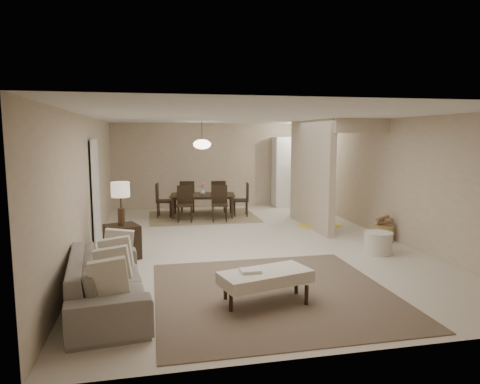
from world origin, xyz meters
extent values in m
plane|color=beige|center=(0.00, 0.00, 0.00)|extent=(9.00, 9.00, 0.00)
plane|color=white|center=(0.00, 0.00, 2.50)|extent=(9.00, 9.00, 0.00)
plane|color=tan|center=(0.00, 4.50, 1.25)|extent=(6.00, 0.00, 6.00)
plane|color=tan|center=(-3.00, 0.00, 1.25)|extent=(0.00, 9.00, 9.00)
plane|color=tan|center=(3.00, 0.00, 1.25)|extent=(0.00, 9.00, 9.00)
cube|color=tan|center=(1.80, 1.25, 1.25)|extent=(0.15, 2.50, 2.50)
cube|color=black|center=(-2.97, 0.60, 1.02)|extent=(0.04, 0.90, 2.04)
cube|color=white|center=(2.35, 4.15, 1.05)|extent=(1.20, 0.55, 2.10)
cylinder|color=white|center=(2.30, 3.20, 2.46)|extent=(0.44, 0.44, 0.05)
cube|color=brown|center=(-0.26, -2.77, 0.01)|extent=(3.20, 3.20, 0.01)
imported|color=gray|center=(-2.45, -2.77, 0.33)|extent=(2.36, 1.14, 0.66)
cube|color=beige|center=(-0.46, -3.07, 0.34)|extent=(1.27, 0.82, 0.16)
cylinder|color=black|center=(-0.95, -3.27, 0.13)|extent=(0.05, 0.05, 0.26)
cylinder|color=black|center=(0.03, -3.27, 0.13)|extent=(0.05, 0.05, 0.26)
cylinder|color=black|center=(-0.95, -2.88, 0.13)|extent=(0.05, 0.05, 0.26)
cylinder|color=black|center=(0.03, -2.88, 0.13)|extent=(0.05, 0.05, 0.26)
cube|color=black|center=(-2.40, -0.59, 0.30)|extent=(0.69, 0.69, 0.59)
cylinder|color=#46301E|center=(-2.40, -0.59, 0.74)|extent=(0.12, 0.12, 0.30)
cylinder|color=#46301E|center=(-2.40, -0.59, 1.02)|extent=(0.03, 0.03, 0.26)
cylinder|color=beige|center=(-2.40, -0.59, 1.22)|extent=(0.32, 0.32, 0.26)
cylinder|color=beige|center=(2.16, -1.26, 0.20)|extent=(0.51, 0.51, 0.40)
cylinder|color=olive|center=(2.75, -0.45, 0.16)|extent=(0.49, 0.49, 0.32)
cube|color=#8A7955|center=(-0.55, 2.96, 0.01)|extent=(2.80, 2.10, 0.01)
imported|color=black|center=(-0.55, 2.96, 0.30)|extent=(1.80, 1.16, 0.59)
imported|color=silver|center=(-0.55, 2.96, 0.67)|extent=(0.19, 0.19, 0.16)
cube|color=yellow|center=(2.07, 1.26, 0.01)|extent=(1.05, 0.77, 0.01)
cylinder|color=#46301E|center=(-0.55, 2.96, 2.25)|extent=(0.02, 0.02, 0.50)
ellipsoid|color=#FFEAC6|center=(-0.55, 2.96, 1.92)|extent=(0.46, 0.46, 0.25)
camera|label=1|loc=(-1.87, -8.20, 2.15)|focal=32.00mm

